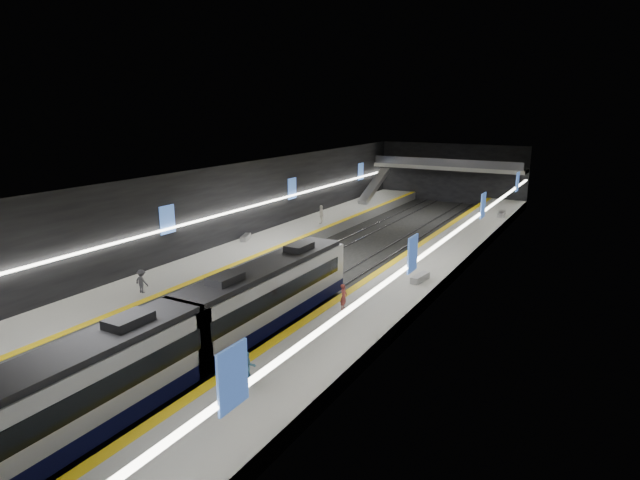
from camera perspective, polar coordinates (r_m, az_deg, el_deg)
The scene contains 25 objects.
ground at distance 44.36m, azimuth 1.02°, elevation -2.93°, with size 70.00×70.00×0.00m, color black.
ceiling at distance 42.69m, azimuth 1.07°, elevation 7.38°, with size 20.00×70.00×0.04m, color beige.
wall_left at distance 48.80m, azimuth -9.36°, elevation 3.31°, with size 0.04×70.00×8.00m, color black.
wall_right at distance 39.71m, azimuth 13.84°, elevation 0.58°, with size 0.04×70.00×8.00m, color black.
wall_back at distance 75.60m, azimuth 13.85°, elevation 6.93°, with size 20.00×0.04×8.00m, color black.
platform_left at distance 48.09m, azimuth -6.86°, elevation -1.04°, with size 5.00×70.00×1.00m, color slate.
tile_surface_left at distance 47.96m, azimuth -6.88°, elevation -0.46°, with size 5.00×70.00×0.02m, color #A3A39E.
tactile_strip_left at distance 46.73m, azimuth -4.70°, elevation -0.78°, with size 0.60×70.00×0.02m, color yellow.
platform_right at distance 41.35m, azimuth 10.22°, elevation -3.73°, with size 5.00×70.00×1.00m, color slate.
tile_surface_right at distance 41.19m, azimuth 10.25°, elevation -3.05°, with size 5.00×70.00×0.02m, color #A3A39E.
tactile_strip_right at distance 41.92m, azimuth 7.42°, elevation -2.62°, with size 0.60×70.00×0.02m, color yellow.
rails at distance 44.34m, azimuth 1.02°, elevation -2.86°, with size 6.52×70.00×0.12m.
train at distance 27.29m, azimuth -14.25°, elevation -9.77°, with size 2.69×28.99×3.60m.
ad_posters at distance 44.11m, azimuth 1.66°, elevation 3.00°, with size 19.94×53.50×2.20m.
cove_light_left at distance 48.71m, azimuth -9.17°, elevation 3.06°, with size 0.25×68.60×0.12m, color white.
cove_light_right at distance 39.80m, azimuth 13.55°, elevation 0.33°, with size 0.25×68.60×0.12m, color white.
mezzanine_bridge at distance 73.50m, azimuth 13.45°, elevation 7.57°, with size 20.00×3.00×1.50m.
escalator at distance 69.81m, azimuth 5.80°, elevation 5.78°, with size 1.20×8.00×0.60m, color #99999E.
bench_left_far at distance 49.57m, azimuth -7.94°, elevation 0.26°, with size 0.53×1.92×0.47m, color #99999E.
bench_right_near at distance 38.36m, azimuth 10.62°, elevation -4.01°, with size 0.56×2.01×0.49m, color #99999E.
bench_right_far at distance 62.88m, azimuth 18.78°, elevation 2.62°, with size 0.56×2.02×0.49m, color #99999E.
passenger_right_a at distance 32.55m, azimuth 2.54°, elevation -6.09°, with size 0.58×0.38×1.59m, color #C04D47.
passenger_right_b at distance 24.47m, azimuth -7.74°, elevation -13.44°, with size 0.77×0.60×1.58m, color teal.
passenger_left_a at distance 55.73m, azimuth 0.14°, elevation 2.74°, with size 1.15×0.48×1.95m, color silver.
passenger_left_b at distance 37.18m, azimuth -18.49°, elevation -4.21°, with size 1.03×0.59×1.59m, color #404048.
Camera 1 is at (20.11, -37.30, 13.11)m, focal length 30.00 mm.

